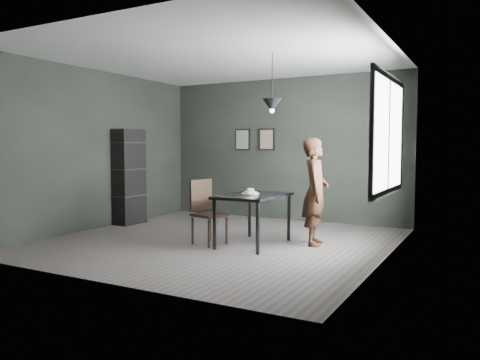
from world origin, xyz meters
The scene contains 13 objects.
ground centered at (0.00, 0.00, 0.00)m, with size 5.00×5.00×0.00m, color #3C3734.
back_wall centered at (0.00, 2.50, 1.40)m, with size 5.00×0.10×2.80m, color black.
ceiling centered at (0.00, 0.00, 2.80)m, with size 5.00×5.00×0.02m.
window_assembly centered at (2.47, 0.20, 1.60)m, with size 0.04×1.96×1.56m.
cafe_table centered at (0.60, 0.00, 0.67)m, with size 0.80×1.20×0.75m.
white_plate centered at (0.58, -0.05, 0.76)m, with size 0.23×0.23×0.01m, color white.
donut_pile centered at (0.58, -0.05, 0.79)m, with size 0.20×0.20×0.08m.
woman centered at (1.40, 0.44, 0.79)m, with size 0.58×0.38×1.58m, color black.
wood_chair centered at (-0.06, -0.27, 0.54)m, with size 0.51×0.51×0.96m.
shelf_unit centered at (-2.32, 0.60, 0.89)m, with size 0.34×0.59×1.78m, color black.
pendant_lamp centered at (0.85, 0.10, 2.05)m, with size 0.28×0.28×0.86m.
framed_print_left centered at (-0.90, 2.47, 1.60)m, with size 0.34×0.04×0.44m.
framed_print_right centered at (-0.35, 2.47, 1.60)m, with size 0.34×0.04×0.44m.
Camera 1 is at (3.69, -6.10, 1.44)m, focal length 35.00 mm.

